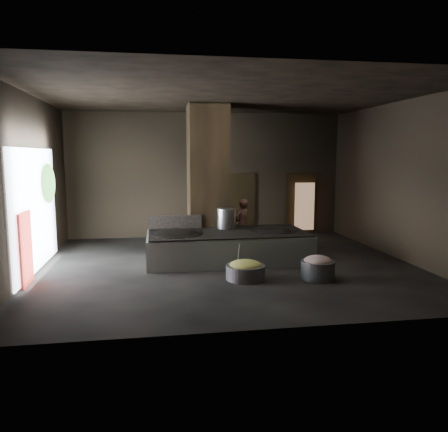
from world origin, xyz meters
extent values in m
cube|color=black|center=(0.00, 0.00, -0.05)|extent=(10.00, 9.00, 0.10)
cube|color=black|center=(0.00, 0.00, 4.55)|extent=(10.00, 9.00, 0.10)
cube|color=black|center=(0.00, 4.55, 2.25)|extent=(10.00, 0.10, 4.50)
cube|color=black|center=(0.00, -4.55, 2.25)|extent=(10.00, 0.10, 4.50)
cube|color=black|center=(-5.05, 0.00, 2.25)|extent=(0.10, 9.00, 4.50)
cube|color=black|center=(5.05, 0.00, 2.25)|extent=(0.10, 9.00, 4.50)
cube|color=black|center=(-0.30, 1.90, 2.25)|extent=(1.20, 1.20, 4.50)
cube|color=silver|center=(0.08, 0.52, 0.39)|extent=(4.54, 2.22, 0.78)
cube|color=black|center=(0.08, 0.52, 0.82)|extent=(4.41, 2.12, 0.03)
ellipsoid|color=black|center=(-1.37, 0.47, 0.75)|extent=(1.42, 1.42, 0.39)
cylinder|color=black|center=(-1.37, 0.47, 0.82)|extent=(1.45, 1.45, 0.05)
ellipsoid|color=black|center=(1.43, 0.57, 0.75)|extent=(1.32, 1.32, 0.37)
cylinder|color=black|center=(1.43, 0.57, 0.82)|extent=(1.35, 1.35, 0.05)
cylinder|color=#B1B3B9|center=(0.13, 1.07, 1.13)|extent=(0.55, 0.55, 0.59)
cube|color=black|center=(-1.37, 1.27, 1.03)|extent=(1.57, 0.08, 0.39)
imported|color=brown|center=(0.81, 2.00, 0.80)|extent=(0.69, 0.65, 1.60)
cylinder|color=slate|center=(0.19, -1.43, 0.17)|extent=(1.24, 1.24, 0.35)
ellipsoid|color=#82AA52|center=(0.19, -1.43, 0.35)|extent=(0.78, 0.78, 0.24)
cylinder|color=#B1B3B9|center=(0.04, -1.28, 0.55)|extent=(0.04, 0.38, 0.67)
cylinder|color=slate|center=(1.91, -1.70, 0.22)|extent=(0.84, 0.84, 0.45)
ellipsoid|color=#A66D63|center=(1.91, -1.70, 0.45)|extent=(0.68, 0.68, 0.26)
cube|color=black|center=(1.20, 4.45, 1.10)|extent=(1.18, 0.08, 2.38)
cube|color=#8C6647|center=(1.30, 4.47, 1.05)|extent=(0.81, 0.04, 1.91)
cube|color=black|center=(3.60, 4.45, 1.10)|extent=(1.18, 0.08, 2.38)
cube|color=#8C6647|center=(3.67, 4.23, 1.05)|extent=(0.76, 0.04, 1.80)
cube|color=white|center=(-4.95, 0.20, 1.60)|extent=(0.04, 4.20, 3.10)
cube|color=maroon|center=(-4.88, -1.10, 0.85)|extent=(0.05, 0.90, 1.70)
ellipsoid|color=#194714|center=(-4.85, 1.30, 2.20)|extent=(0.28, 1.10, 1.10)
camera|label=1|loc=(-1.98, -11.46, 2.98)|focal=35.00mm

